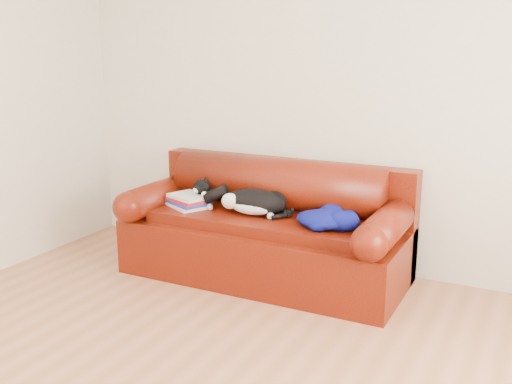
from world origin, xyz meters
TOP-DOWN VIEW (x-y plane):
  - ground at (0.00, 0.00)m, footprint 4.50×4.50m
  - room_shell at (0.12, 0.02)m, footprint 4.52×4.02m
  - sofa_base at (-0.34, 1.49)m, footprint 2.10×0.90m
  - sofa_back at (-0.34, 1.74)m, footprint 2.10×1.01m
  - book_stack at (-0.95, 1.40)m, footprint 0.40×0.37m
  - cat at (-0.40, 1.44)m, footprint 0.68×0.39m
  - blanket at (0.19, 1.39)m, footprint 0.52×0.42m

SIDE VIEW (x-z plane):
  - ground at x=0.00m, z-range 0.00..0.00m
  - sofa_base at x=-0.34m, z-range -0.01..0.49m
  - sofa_back at x=-0.34m, z-range 0.10..0.98m
  - book_stack at x=-0.95m, z-range 0.50..0.60m
  - blanket at x=0.19m, z-range 0.49..0.63m
  - cat at x=-0.40m, z-range 0.47..0.71m
  - room_shell at x=0.12m, z-range 0.36..2.97m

